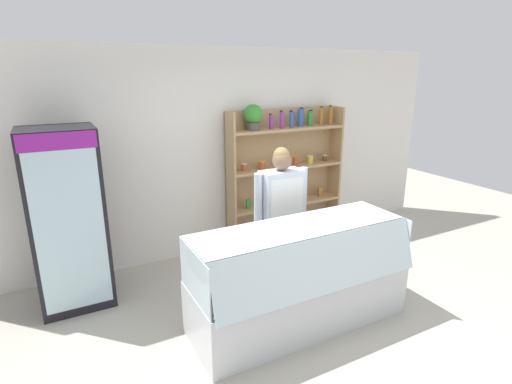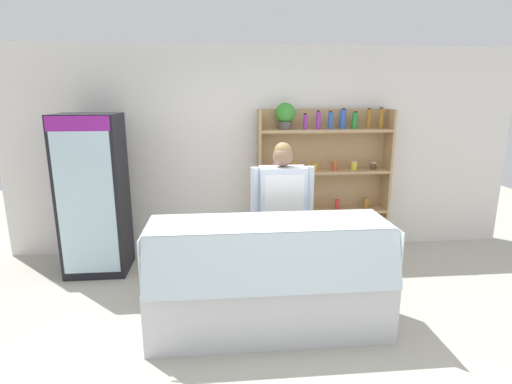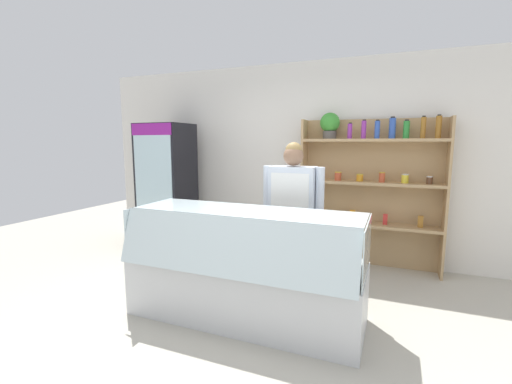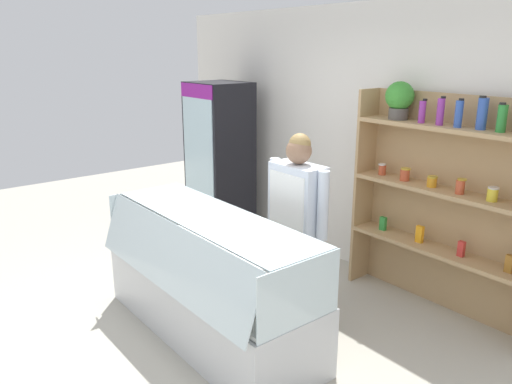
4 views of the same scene
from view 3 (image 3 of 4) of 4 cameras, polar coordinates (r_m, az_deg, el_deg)
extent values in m
plane|color=#B7B2A3|center=(3.24, 0.92, -21.61)|extent=(12.00, 12.00, 0.00)
cube|color=white|center=(4.87, 10.12, 5.05)|extent=(6.80, 0.10, 2.70)
cube|color=black|center=(5.24, -14.58, 0.63)|extent=(0.70, 0.60, 1.88)
cube|color=silver|center=(5.00, -16.67, 0.19)|extent=(0.62, 0.01, 1.68)
cube|color=#8C1E8C|center=(4.95, -17.11, 9.98)|extent=(0.66, 0.01, 0.16)
cylinder|color=orange|center=(5.28, -17.61, -6.16)|extent=(0.07, 0.07, 0.16)
cylinder|color=purple|center=(5.16, -15.95, -6.14)|extent=(0.06, 0.06, 0.21)
cylinder|color=#2D8C38|center=(5.05, -14.20, -6.63)|extent=(0.06, 0.06, 0.17)
cylinder|color=purple|center=(5.18, -17.85, -0.82)|extent=(0.07, 0.07, 0.17)
cylinder|color=purple|center=(5.06, -16.16, -0.98)|extent=(0.06, 0.06, 0.17)
cylinder|color=#2D8C38|center=(4.94, -14.40, -0.88)|extent=(0.06, 0.06, 0.21)
cylinder|color=#3356B2|center=(5.15, -18.30, 4.83)|extent=(0.05, 0.05, 0.21)
cylinder|color=silver|center=(5.06, -17.04, 4.71)|extent=(0.06, 0.06, 0.19)
cylinder|color=purple|center=(4.97, -15.73, 4.57)|extent=(0.05, 0.05, 0.16)
cylinder|color=red|center=(4.88, -14.38, 4.64)|extent=(0.07, 0.07, 0.18)
cube|color=tan|center=(4.69, 18.53, -0.24)|extent=(1.74, 0.02, 1.91)
cube|color=tan|center=(4.68, 7.93, 0.10)|extent=(0.03, 0.28, 1.91)
cube|color=tan|center=(4.58, 29.13, -1.05)|extent=(0.03, 0.28, 1.91)
cube|color=tan|center=(4.63, 18.20, -5.15)|extent=(1.68, 0.28, 0.04)
cube|color=tan|center=(4.54, 18.50, 1.43)|extent=(1.68, 0.28, 0.04)
cube|color=tan|center=(4.51, 18.81, 8.18)|extent=(1.68, 0.28, 0.04)
cylinder|color=#4C4742|center=(4.57, 12.16, 9.29)|extent=(0.17, 0.17, 0.10)
sphere|color=#368B2D|center=(4.58, 12.22, 11.25)|extent=(0.25, 0.25, 0.25)
cylinder|color=purple|center=(4.51, 15.36, 9.73)|extent=(0.06, 0.06, 0.19)
cylinder|color=black|center=(4.54, 15.45, 10.99)|extent=(0.04, 0.04, 0.02)
cylinder|color=purple|center=(4.49, 17.51, 9.86)|extent=(0.06, 0.06, 0.22)
cylinder|color=black|center=(4.52, 17.60, 11.33)|extent=(0.04, 0.04, 0.02)
cylinder|color=#3356B2|center=(4.49, 19.55, 9.74)|extent=(0.06, 0.06, 0.21)
cylinder|color=black|center=(4.51, 19.63, 11.18)|extent=(0.04, 0.04, 0.02)
cylinder|color=#3356B2|center=(4.52, 21.77, 9.82)|extent=(0.08, 0.08, 0.25)
cylinder|color=black|center=(4.51, 21.86, 11.49)|extent=(0.05, 0.05, 0.02)
cylinder|color=#2D8C38|center=(4.52, 23.77, 9.46)|extent=(0.07, 0.07, 0.21)
cylinder|color=black|center=(4.51, 23.86, 10.89)|extent=(0.05, 0.05, 0.02)
cylinder|color=#9E6623|center=(4.51, 26.10, 9.58)|extent=(0.06, 0.06, 0.25)
cylinder|color=black|center=(4.52, 26.21, 11.24)|extent=(0.04, 0.04, 0.02)
cylinder|color=#9E6623|center=(4.51, 28.14, 9.51)|extent=(0.06, 0.06, 0.26)
cylinder|color=black|center=(4.53, 28.24, 11.22)|extent=(0.04, 0.04, 0.02)
cylinder|color=#BF4C2D|center=(4.62, 10.35, 2.66)|extent=(0.07, 0.07, 0.09)
cylinder|color=silver|center=(4.61, 10.34, 3.31)|extent=(0.07, 0.07, 0.01)
cylinder|color=#BF4C2D|center=(4.56, 13.50, 2.52)|extent=(0.08, 0.08, 0.10)
cylinder|color=gold|center=(4.56, 13.54, 3.24)|extent=(0.09, 0.09, 0.01)
cylinder|color=orange|center=(4.53, 16.90, 2.24)|extent=(0.08, 0.08, 0.08)
cylinder|color=gold|center=(4.53, 16.93, 2.83)|extent=(0.08, 0.08, 0.01)
cylinder|color=#BF4C2D|center=(4.50, 20.25, 2.25)|extent=(0.07, 0.07, 0.11)
cylinder|color=gold|center=(4.52, 20.30, 3.06)|extent=(0.07, 0.07, 0.01)
cylinder|color=yellow|center=(4.52, 23.58, 1.99)|extent=(0.08, 0.08, 0.10)
cylinder|color=silver|center=(4.52, 23.62, 2.70)|extent=(0.08, 0.08, 0.01)
cylinder|color=brown|center=(4.54, 26.94, 1.71)|extent=(0.07, 0.07, 0.08)
cylinder|color=silver|center=(4.53, 26.98, 2.30)|extent=(0.07, 0.07, 0.01)
cube|color=#2D8C38|center=(4.68, 10.89, -3.68)|extent=(0.06, 0.04, 0.13)
cube|color=orange|center=(4.62, 15.77, -3.86)|extent=(0.06, 0.04, 0.15)
cube|color=red|center=(4.60, 20.74, -4.27)|extent=(0.05, 0.04, 0.13)
cube|color=#9E6623|center=(4.61, 25.73, -4.47)|extent=(0.06, 0.04, 0.14)
cube|color=silver|center=(3.28, -1.86, -15.82)|extent=(2.13, 0.74, 0.55)
cube|color=white|center=(3.17, -1.88, -10.94)|extent=(2.07, 0.68, 0.03)
cube|color=silver|center=(2.80, -4.86, -9.14)|extent=(2.09, 0.16, 0.47)
cube|color=silver|center=(3.10, -1.54, -3.13)|extent=(2.09, 0.58, 0.01)
cube|color=silver|center=(3.65, -17.26, -5.37)|extent=(0.01, 0.70, 0.45)
cube|color=silver|center=(2.86, 18.02, -9.15)|extent=(0.01, 0.70, 0.45)
cube|color=beige|center=(3.63, -13.57, -7.93)|extent=(0.16, 0.14, 0.06)
cube|color=white|center=(3.46, -15.74, -8.88)|extent=(0.05, 0.03, 0.02)
cube|color=beige|center=(3.45, -8.99, -8.77)|extent=(0.16, 0.10, 0.04)
cube|color=white|center=(3.27, -11.03, -9.72)|extent=(0.05, 0.03, 0.02)
cube|color=beige|center=(3.30, -3.94, -9.39)|extent=(0.17, 0.14, 0.06)
cube|color=white|center=(3.11, -5.77, -10.57)|extent=(0.05, 0.03, 0.02)
cube|color=beige|center=(3.17, 1.59, -10.16)|extent=(0.16, 0.11, 0.05)
cube|color=white|center=(2.98, 0.05, -11.40)|extent=(0.05, 0.03, 0.02)
cube|color=beige|center=(3.08, 7.53, -10.78)|extent=(0.17, 0.14, 0.05)
cube|color=white|center=(2.88, 6.38, -12.18)|extent=(0.05, 0.03, 0.02)
cube|color=beige|center=(3.02, 13.81, -11.34)|extent=(0.16, 0.13, 0.05)
cube|color=white|center=(2.81, 13.13, -12.84)|extent=(0.05, 0.03, 0.02)
cylinder|color=tan|center=(3.49, -16.16, -7.88)|extent=(0.17, 0.18, 0.15)
cylinder|color=#C1706B|center=(3.36, -13.18, -8.40)|extent=(0.18, 0.18, 0.15)
cylinder|color=#C1706B|center=(3.25, -9.97, -8.88)|extent=(0.16, 0.16, 0.15)
cylinder|color=white|center=(2.88, 7.24, -10.53)|extent=(0.07, 0.07, 0.20)
cylinder|color=white|center=(2.86, 9.21, -10.54)|extent=(0.07, 0.07, 0.22)
cylinder|color=#2D2D38|center=(3.85, 4.47, -10.55)|extent=(0.13, 0.13, 0.75)
cylinder|color=#2D2D38|center=(3.79, 7.55, -10.88)|extent=(0.13, 0.13, 0.75)
cube|color=silver|center=(3.65, 6.16, -0.56)|extent=(0.48, 0.24, 0.62)
cube|color=white|center=(3.60, 5.52, -6.03)|extent=(0.40, 0.01, 1.15)
cylinder|color=silver|center=(3.74, 1.91, 0.16)|extent=(0.09, 0.09, 0.55)
cylinder|color=silver|center=(3.58, 10.60, -0.33)|extent=(0.09, 0.09, 0.55)
sphere|color=#8C664C|center=(3.61, 6.26, 6.02)|extent=(0.21, 0.21, 0.21)
sphere|color=#997A47|center=(3.62, 6.31, 6.86)|extent=(0.18, 0.18, 0.18)
camera|label=1|loc=(3.30, -71.82, 16.38)|focal=28.00mm
camera|label=2|loc=(1.79, -88.13, 15.83)|focal=28.00mm
camera|label=4|loc=(2.12, 93.01, 17.89)|focal=35.00mm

